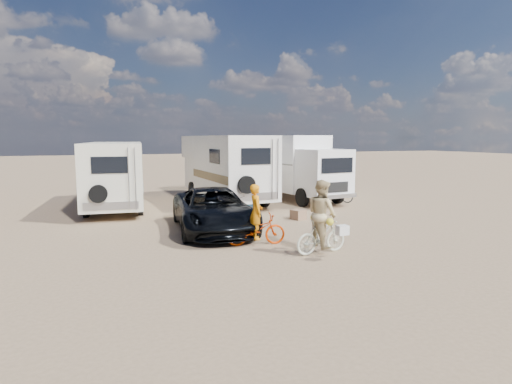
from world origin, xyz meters
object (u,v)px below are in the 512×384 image
object	(u,v)px
bike_woman	(321,236)
crate	(298,215)
bike_parked	(336,194)
box_truck	(299,168)
dark_suv	(214,210)
rider_woman	(322,220)
cooler	(248,207)
rv_main	(226,169)
rider_man	(256,218)
bike_man	(256,230)
rv_left	(115,176)

from	to	relation	value
bike_woman	crate	world-z (taller)	bike_woman
bike_parked	box_truck	bearing A→B (deg)	86.59
dark_suv	rider_woman	distance (m)	4.20
crate	bike_parked	bearing A→B (deg)	42.11
dark_suv	crate	world-z (taller)	dark_suv
box_truck	cooler	size ratio (longest dim) A/B	10.75
crate	rv_main	bearing A→B (deg)	103.90
bike_woman	rv_main	bearing A→B (deg)	-8.97
rider_man	bike_parked	bearing A→B (deg)	-37.85
bike_man	cooler	world-z (taller)	bike_man
bike_man	rider_man	xyz separation A→B (m)	(0.00, 0.00, 0.34)
rider_woman	dark_suv	bearing A→B (deg)	20.53
rv_left	rider_woman	distance (m)	10.89
rv_main	bike_woman	size ratio (longest dim) A/B	4.64
bike_woman	rider_woman	size ratio (longest dim) A/B	0.86
cooler	rider_man	bearing A→B (deg)	-112.27
bike_parked	rv_left	bearing A→B (deg)	119.75
rv_main	bike_man	world-z (taller)	rv_main
box_truck	bike_parked	world-z (taller)	box_truck
rv_left	crate	distance (m)	8.29
dark_suv	bike_woman	distance (m)	4.20
cooler	crate	bearing A→B (deg)	-64.79
dark_suv	rider_man	distance (m)	2.33
crate	rider_man	bearing A→B (deg)	-132.72
rv_left	crate	world-z (taller)	rv_left
bike_woman	cooler	bearing A→B (deg)	-9.86
rv_left	bike_parked	distance (m)	10.18
rider_man	rv_left	bearing A→B (deg)	30.41
bike_parked	cooler	distance (m)	5.01
rider_man	cooler	distance (m)	5.51
rider_man	cooler	bearing A→B (deg)	-9.11
rider_man	bike_man	bearing A→B (deg)	0.00
rv_left	bike_woman	world-z (taller)	rv_left
box_truck	rider_woman	world-z (taller)	box_truck
rv_left	bike_man	world-z (taller)	rv_left
crate	bike_woman	bearing A→B (deg)	-108.69
rv_main	cooler	distance (m)	3.41
box_truck	crate	bearing A→B (deg)	-123.14
rv_main	bike_parked	xyz separation A→B (m)	(4.91, -2.02, -1.17)
bike_parked	cooler	size ratio (longest dim) A/B	2.84
dark_suv	rider_woman	bearing A→B (deg)	-56.53
rider_woman	rv_main	bearing A→B (deg)	-8.97
cooler	rv_main	bearing A→B (deg)	85.00
dark_suv	bike_parked	size ratio (longest dim) A/B	3.23
box_truck	rv_main	bearing A→B (deg)	161.91
rider_woman	bike_woman	bearing A→B (deg)	82.41
rv_left	rider_man	distance (m)	9.02
box_truck	bike_parked	bearing A→B (deg)	-51.10
rv_main	rider_man	bearing A→B (deg)	-104.10
box_truck	bike_woman	world-z (taller)	box_truck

